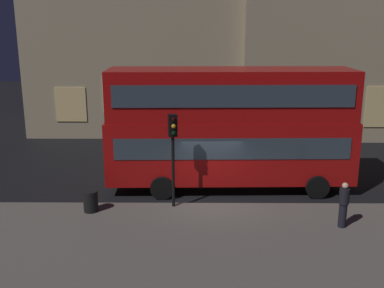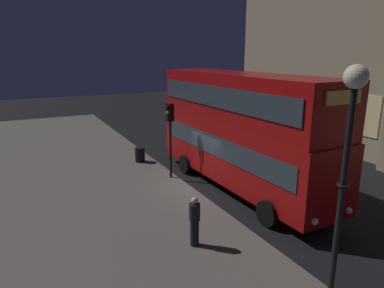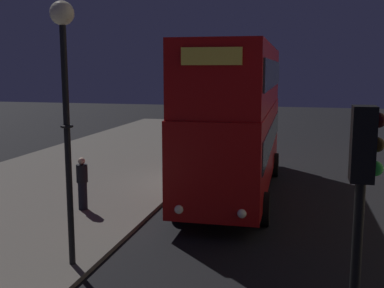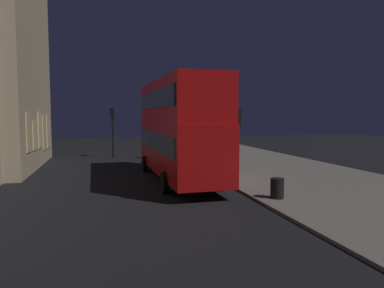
{
  "view_description": "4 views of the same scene",
  "coord_description": "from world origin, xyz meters",
  "px_view_note": "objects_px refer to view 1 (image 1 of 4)",
  "views": [
    {
      "loc": [
        -0.66,
        -17.87,
        7.2
      ],
      "look_at": [
        -0.8,
        0.78,
        2.26
      ],
      "focal_mm": 43.03,
      "sensor_mm": 36.0,
      "label": 1
    },
    {
      "loc": [
        13.32,
        -7.28,
        6.12
      ],
      "look_at": [
        -1.48,
        0.34,
        1.72
      ],
      "focal_mm": 31.96,
      "sensor_mm": 36.0,
      "label": 2
    },
    {
      "loc": [
        17.72,
        4.07,
        4.51
      ],
      "look_at": [
        0.42,
        -0.15,
        1.66
      ],
      "focal_mm": 43.99,
      "sensor_mm": 36.0,
      "label": 3
    },
    {
      "loc": [
        -17.95,
        5.6,
        3.52
      ],
      "look_at": [
        -0.92,
        1.3,
        2.12
      ],
      "focal_mm": 33.66,
      "sensor_mm": 36.0,
      "label": 4
    }
  ],
  "objects_px": {
    "double_decker_bus": "(230,123)",
    "traffic_light_near_kerb": "(173,141)",
    "litter_bin": "(91,201)",
    "pedestrian": "(344,204)"
  },
  "relations": [
    {
      "from": "litter_bin",
      "to": "traffic_light_near_kerb",
      "type": "bearing_deg",
      "value": 9.38
    },
    {
      "from": "double_decker_bus",
      "to": "traffic_light_near_kerb",
      "type": "xyz_separation_m",
      "value": [
        -2.36,
        -2.44,
        -0.17
      ]
    },
    {
      "from": "traffic_light_near_kerb",
      "to": "pedestrian",
      "type": "xyz_separation_m",
      "value": [
        6.1,
        -1.85,
        -1.82
      ]
    },
    {
      "from": "traffic_light_near_kerb",
      "to": "litter_bin",
      "type": "bearing_deg",
      "value": 172.48
    },
    {
      "from": "double_decker_bus",
      "to": "pedestrian",
      "type": "xyz_separation_m",
      "value": [
        3.74,
        -4.3,
        -1.99
      ]
    },
    {
      "from": "pedestrian",
      "to": "litter_bin",
      "type": "xyz_separation_m",
      "value": [
        -9.27,
        1.33,
        -0.44
      ]
    },
    {
      "from": "double_decker_bus",
      "to": "traffic_light_near_kerb",
      "type": "bearing_deg",
      "value": -135.29
    },
    {
      "from": "pedestrian",
      "to": "litter_bin",
      "type": "distance_m",
      "value": 9.38
    },
    {
      "from": "double_decker_bus",
      "to": "litter_bin",
      "type": "xyz_separation_m",
      "value": [
        -5.53,
        -2.97,
        -2.43
      ]
    },
    {
      "from": "double_decker_bus",
      "to": "pedestrian",
      "type": "distance_m",
      "value": 6.03
    }
  ]
}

